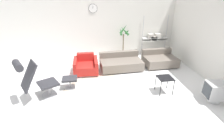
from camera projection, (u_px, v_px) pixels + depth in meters
The scene contains 13 objects.
ground_plane at pixel (110, 91), 5.31m from camera, with size 12.00×12.00×0.00m, color white.
wall_back at pixel (100, 25), 7.59m from camera, with size 12.00×0.09×2.80m.
wall_right at pixel (223, 42), 5.19m from camera, with size 0.06×12.00×2.80m.
round_rug at pixel (104, 93), 5.21m from camera, with size 2.54×2.54×0.01m.
lounge_chair at pixel (33, 77), 4.65m from camera, with size 1.12×0.93×1.19m.
ottoman at pixel (70, 81), 5.38m from camera, with size 0.45×0.38×0.35m.
armchair_red at pixel (86, 66), 6.40m from camera, with size 0.88×0.87×0.66m.
couch_low at pixel (121, 63), 6.72m from camera, with size 1.60×1.01×0.60m.
couch_second at pixel (159, 60), 7.04m from camera, with size 1.28×1.00×0.60m.
side_table at pixel (165, 79), 5.08m from camera, with size 0.43×0.43×0.49m.
crt_television at pixel (216, 92), 4.69m from camera, with size 0.57×0.53×0.56m.
potted_plant at pixel (124, 43), 7.69m from camera, with size 0.44×0.45×1.46m.
shelf_unit at pixel (154, 37), 7.98m from camera, with size 1.20×0.28×1.77m.
Camera 1 is at (-0.63, -4.51, 2.80)m, focal length 28.00 mm.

